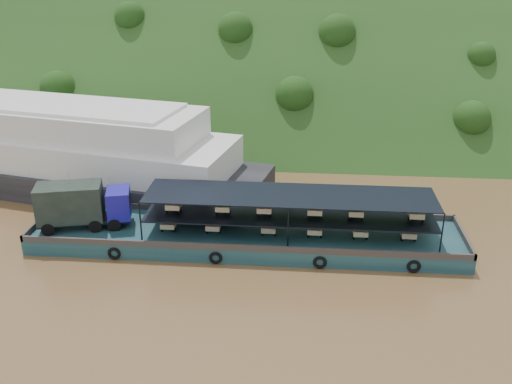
{
  "coord_description": "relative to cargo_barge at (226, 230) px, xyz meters",
  "views": [
    {
      "loc": [
        1.87,
        -41.93,
        22.39
      ],
      "look_at": [
        -2.0,
        3.0,
        3.2
      ],
      "focal_mm": 40.0,
      "sensor_mm": 36.0,
      "label": 1
    }
  ],
  "objects": [
    {
      "name": "hillside",
      "position": [
        4.16,
        36.52,
        -1.25
      ],
      "size": [
        140.0,
        39.6,
        39.6
      ],
      "primitive_type": "cube",
      "rotation": [
        0.79,
        0.0,
        0.0
      ],
      "color": "#1D3914",
      "rests_on": "ground"
    },
    {
      "name": "ground",
      "position": [
        4.16,
        0.52,
        -1.25
      ],
      "size": [
        160.0,
        160.0,
        0.0
      ],
      "primitive_type": "plane",
      "color": "brown",
      "rests_on": "ground"
    },
    {
      "name": "passenger_ferry",
      "position": [
        -18.62,
        11.36,
        2.49
      ],
      "size": [
        43.95,
        19.3,
        8.64
      ],
      "rotation": [
        0.0,
        0.0,
        -0.21
      ],
      "color": "black",
      "rests_on": "ground"
    },
    {
      "name": "cargo_barge",
      "position": [
        0.0,
        0.0,
        0.0
      ],
      "size": [
        35.0,
        7.18,
        4.98
      ],
      "color": "#123342",
      "rests_on": "ground"
    }
  ]
}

